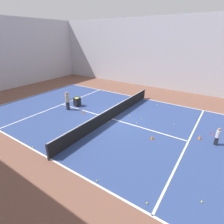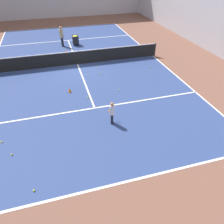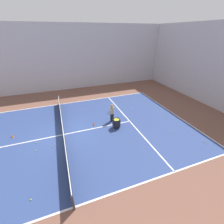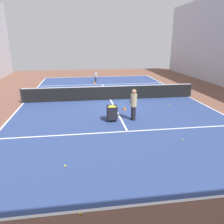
{
  "view_description": "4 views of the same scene",
  "coord_description": "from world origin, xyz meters",
  "px_view_note": "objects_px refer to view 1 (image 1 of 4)",
  "views": [
    {
      "loc": [
        -10.35,
        -6.97,
        6.07
      ],
      "look_at": [
        0.0,
        0.0,
        0.6
      ],
      "focal_mm": 28.0,
      "sensor_mm": 36.0,
      "label": 1
    },
    {
      "loc": [
        -1.69,
        -14.91,
        6.38
      ],
      "look_at": [
        0.52,
        -7.2,
        0.63
      ],
      "focal_mm": 35.0,
      "sensor_mm": 36.0,
      "label": 2
    },
    {
      "loc": [
        10.31,
        0.27,
        7.21
      ],
      "look_at": [
        -0.63,
        4.28,
        0.91
      ],
      "focal_mm": 24.0,
      "sensor_mm": 36.0,
      "label": 3
    },
    {
      "loc": [
        2.06,
        14.91,
        4.02
      ],
      "look_at": [
        0.51,
        4.26,
        0.49
      ],
      "focal_mm": 35.0,
      "sensor_mm": 36.0,
      "label": 4
    }
  ],
  "objects_px": {
    "training_cone_0": "(200,137)",
    "training_cone_1": "(152,137)",
    "player_near_baseline": "(217,135)",
    "tennis_net": "(112,113)",
    "ball_cart": "(77,100)",
    "coach_at_net": "(67,100)"
  },
  "relations": [
    {
      "from": "coach_at_net",
      "to": "training_cone_1",
      "type": "xyz_separation_m",
      "value": [
        -0.4,
        -8.06,
        -0.81
      ]
    },
    {
      "from": "player_near_baseline",
      "to": "tennis_net",
      "type": "bearing_deg",
      "value": 22.32
    },
    {
      "from": "training_cone_0",
      "to": "tennis_net",
      "type": "bearing_deg",
      "value": 96.11
    },
    {
      "from": "player_near_baseline",
      "to": "ball_cart",
      "type": "bearing_deg",
      "value": 18.23
    },
    {
      "from": "ball_cart",
      "to": "training_cone_1",
      "type": "bearing_deg",
      "value": -100.78
    },
    {
      "from": "training_cone_1",
      "to": "player_near_baseline",
      "type": "bearing_deg",
      "value": -65.54
    },
    {
      "from": "coach_at_net",
      "to": "training_cone_0",
      "type": "xyz_separation_m",
      "value": [
        1.3,
        -10.57,
        -0.81
      ]
    },
    {
      "from": "training_cone_0",
      "to": "training_cone_1",
      "type": "distance_m",
      "value": 3.03
    },
    {
      "from": "tennis_net",
      "to": "training_cone_0",
      "type": "xyz_separation_m",
      "value": [
        0.67,
        -6.29,
        -0.37
      ]
    },
    {
      "from": "ball_cart",
      "to": "tennis_net",
      "type": "bearing_deg",
      "value": -96.78
    },
    {
      "from": "tennis_net",
      "to": "ball_cart",
      "type": "xyz_separation_m",
      "value": [
        0.51,
        4.26,
        0.06
      ]
    },
    {
      "from": "tennis_net",
      "to": "coach_at_net",
      "type": "distance_m",
      "value": 4.34
    },
    {
      "from": "coach_at_net",
      "to": "ball_cart",
      "type": "height_order",
      "value": "coach_at_net"
    },
    {
      "from": "coach_at_net",
      "to": "ball_cart",
      "type": "bearing_deg",
      "value": 82.61
    },
    {
      "from": "tennis_net",
      "to": "ball_cart",
      "type": "bearing_deg",
      "value": 83.22
    },
    {
      "from": "tennis_net",
      "to": "training_cone_0",
      "type": "distance_m",
      "value": 6.34
    },
    {
      "from": "player_near_baseline",
      "to": "training_cone_1",
      "type": "distance_m",
      "value": 3.77
    },
    {
      "from": "player_near_baseline",
      "to": "training_cone_0",
      "type": "height_order",
      "value": "player_near_baseline"
    },
    {
      "from": "training_cone_0",
      "to": "training_cone_1",
      "type": "xyz_separation_m",
      "value": [
        -1.7,
        2.51,
        -0.01
      ]
    },
    {
      "from": "player_near_baseline",
      "to": "coach_at_net",
      "type": "distance_m",
      "value": 11.52
    },
    {
      "from": "player_near_baseline",
      "to": "training_cone_0",
      "type": "relative_size",
      "value": 4.03
    },
    {
      "from": "ball_cart",
      "to": "training_cone_1",
      "type": "distance_m",
      "value": 8.19
    }
  ]
}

